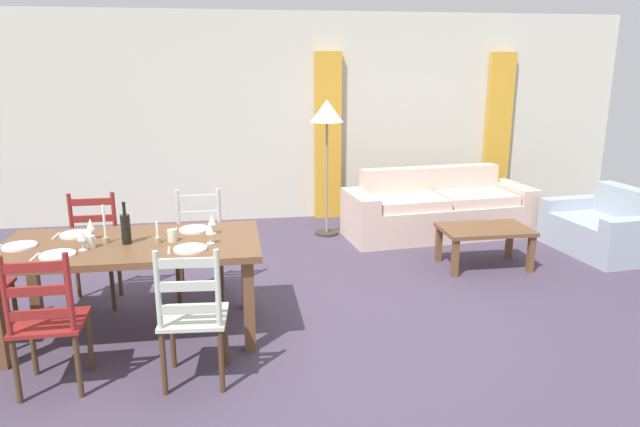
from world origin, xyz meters
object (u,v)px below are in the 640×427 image
object	(u,v)px
coffee_cup_primary	(172,235)
standing_lamp	(327,119)
dining_table	(132,253)
armchair_upholstered	(606,230)
wine_glass_near_right	(210,229)
wine_glass_far_right	(212,220)
dining_chair_far_right	(200,245)
couch	(437,211)
dining_chair_far_left	(93,250)
wine_glass_near_left	(82,235)
coffee_table	(485,234)
wine_bottle	(126,228)
dining_chair_near_left	(48,322)
dining_chair_near_right	(193,316)
coffee_cup_secondary	(90,242)
wine_glass_far_left	(90,225)

from	to	relation	value
coffee_cup_primary	standing_lamp	distance (m)	3.00
dining_table	armchair_upholstered	world-z (taller)	dining_table
wine_glass_near_right	wine_glass_far_right	xyz separation A→B (m)	(0.01, 0.25, 0.00)
dining_chair_far_right	couch	xyz separation A→B (m)	(2.78, 1.55, -0.19)
dining_table	wine_glass_far_right	bearing A→B (deg)	12.58
dining_chair_far_left	armchair_upholstered	size ratio (longest dim) A/B	0.78
wine_glass_near_left	wine_glass_far_right	distance (m)	0.94
dining_table	coffee_table	distance (m)	3.48
coffee_cup_primary	wine_bottle	bearing A→B (deg)	-178.52
dining_chair_near_left	coffee_table	size ratio (longest dim) A/B	1.07
wine_glass_near_right	coffee_table	distance (m)	3.00
dining_chair_far_left	wine_glass_far_right	xyz separation A→B (m)	(1.05, -0.58, 0.38)
wine_glass_near_left	wine_glass_near_right	bearing A→B (deg)	1.19
coffee_table	standing_lamp	bearing A→B (deg)	135.21
dining_chair_far_left	wine_bottle	world-z (taller)	wine_bottle
dining_chair_near_right	wine_glass_near_right	world-z (taller)	dining_chair_near_right
dining_chair_near_right	wine_glass_near_left	bearing A→B (deg)	140.68
wine_glass_far_right	coffee_table	size ratio (longest dim) A/B	0.18
wine_glass_far_right	standing_lamp	size ratio (longest dim) A/B	0.10
dining_chair_near_left	wine_glass_near_left	world-z (taller)	dining_chair_near_left
dining_chair_near_right	coffee_cup_secondary	distance (m)	1.07
dining_table	wine_glass_far_left	world-z (taller)	wine_glass_far_left
dining_chair_near_right	dining_chair_far_right	distance (m)	1.51
dining_chair_far_left	wine_bottle	distance (m)	0.94
dining_chair_far_left	wine_glass_near_left	xyz separation A→B (m)	(0.15, -0.85, 0.38)
armchair_upholstered	coffee_table	bearing A→B (deg)	-170.63
dining_chair_far_right	dining_chair_far_left	bearing A→B (deg)	-179.64
dining_chair_near_right	wine_bottle	xyz separation A→B (m)	(-0.51, 0.76, 0.39)
coffee_cup_primary	couch	distance (m)	3.75
dining_chair_far_right	wine_glass_near_left	bearing A→B (deg)	-131.49
wine_glass_far_right	coffee_cup_primary	bearing A→B (deg)	-152.92
wine_glass_near_left	armchair_upholstered	xyz separation A→B (m)	(5.17, 1.45, -0.61)
wine_glass_far_left	armchair_upholstered	distance (m)	5.33
dining_chair_far_right	wine_glass_near_left	size ratio (longest dim) A/B	5.96
coffee_cup_secondary	wine_glass_far_left	bearing A→B (deg)	100.49
wine_glass_near_right	standing_lamp	distance (m)	2.94
dining_chair_far_left	coffee_table	distance (m)	3.77
coffee_cup_secondary	coffee_table	bearing A→B (deg)	17.76
coffee_cup_secondary	dining_chair_far_left	bearing A→B (deg)	103.09
dining_chair_far_right	wine_glass_far_left	distance (m)	1.03
dining_chair_far_left	armchair_upholstered	xyz separation A→B (m)	(5.31, 0.59, -0.23)
wine_glass_near_left	coffee_cup_primary	world-z (taller)	wine_glass_near_left
dining_chair_far_left	couch	distance (m)	4.01
wine_glass_far_left	coffee_cup_primary	xyz separation A→B (m)	(0.61, -0.15, -0.07)
wine_bottle	coffee_cup_secondary	distance (m)	0.26
wine_bottle	armchair_upholstered	bearing A→B (deg)	15.28
dining_chair_near_left	wine_glass_near_right	xyz separation A→B (m)	(1.00, 0.61, 0.38)
wine_bottle	coffee_table	size ratio (longest dim) A/B	0.35
coffee_table	wine_glass_far_right	bearing A→B (deg)	-161.25
dining_chair_near_left	dining_chair_near_right	xyz separation A→B (m)	(0.89, -0.06, 0.00)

